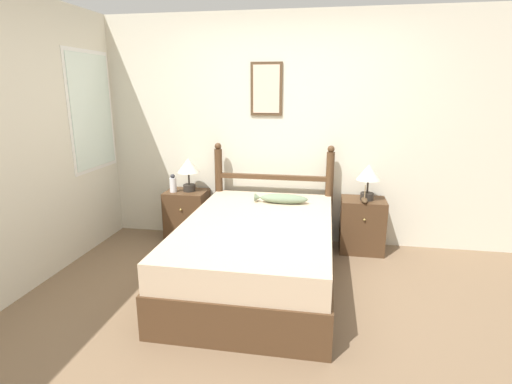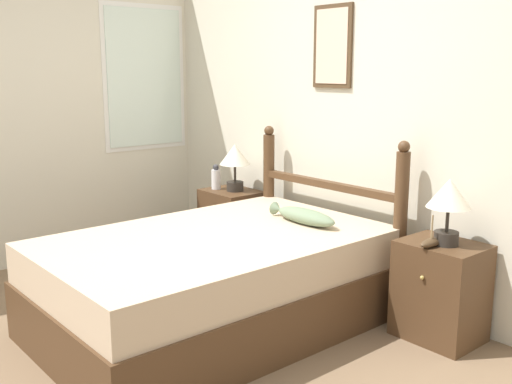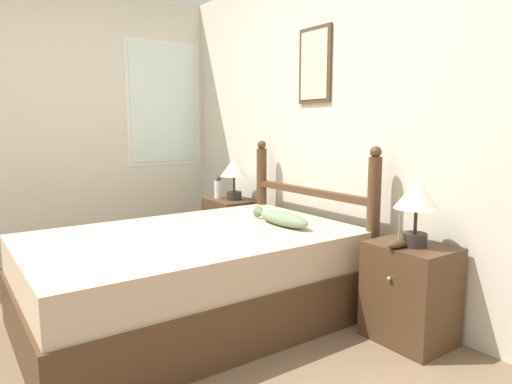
# 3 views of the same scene
# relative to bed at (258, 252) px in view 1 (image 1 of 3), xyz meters

# --- Properties ---
(ground_plane) EXTENTS (16.00, 16.00, 0.00)m
(ground_plane) POSITION_rel_bed_xyz_m (0.14, -0.56, -0.29)
(ground_plane) COLOR #7A6047
(wall_back) EXTENTS (6.40, 0.08, 2.55)m
(wall_back) POSITION_rel_bed_xyz_m (0.14, 1.17, 0.99)
(wall_back) COLOR beige
(wall_back) RESTS_ON ground_plane
(wall_left) EXTENTS (0.08, 6.40, 2.55)m
(wall_left) POSITION_rel_bed_xyz_m (-1.99, -0.54, 0.99)
(wall_left) COLOR beige
(wall_left) RESTS_ON ground_plane
(bed) EXTENTS (1.35, 2.10, 0.59)m
(bed) POSITION_rel_bed_xyz_m (0.00, 0.00, 0.00)
(bed) COLOR #4C331E
(bed) RESTS_ON ground_plane
(headboard) EXTENTS (1.35, 0.09, 1.15)m
(headboard) POSITION_rel_bed_xyz_m (0.00, 1.00, 0.31)
(headboard) COLOR #4C331E
(headboard) RESTS_ON ground_plane
(nightstand_left) EXTENTS (0.47, 0.40, 0.59)m
(nightstand_left) POSITION_rel_bed_xyz_m (-1.00, 0.92, 0.00)
(nightstand_left) COLOR #4C331E
(nightstand_left) RESTS_ON ground_plane
(nightstand_right) EXTENTS (0.47, 0.40, 0.59)m
(nightstand_right) POSITION_rel_bed_xyz_m (1.00, 0.92, 0.00)
(nightstand_right) COLOR #4C331E
(nightstand_right) RESTS_ON ground_plane
(table_lamp_left) EXTENTS (0.25, 0.25, 0.39)m
(table_lamp_left) POSITION_rel_bed_xyz_m (-0.96, 0.93, 0.57)
(table_lamp_left) COLOR #2D2823
(table_lamp_left) RESTS_ON nightstand_left
(table_lamp_right) EXTENTS (0.25, 0.25, 0.39)m
(table_lamp_right) POSITION_rel_bed_xyz_m (1.03, 0.90, 0.57)
(table_lamp_right) COLOR #2D2823
(table_lamp_right) RESTS_ON nightstand_right
(bottle) EXTENTS (0.08, 0.08, 0.21)m
(bottle) POSITION_rel_bed_xyz_m (-1.13, 0.86, 0.39)
(bottle) COLOR white
(bottle) RESTS_ON nightstand_left
(model_boat) EXTENTS (0.07, 0.19, 0.19)m
(model_boat) POSITION_rel_bed_xyz_m (1.00, 0.80, 0.32)
(model_boat) COLOR #4C3823
(model_boat) RESTS_ON nightstand_right
(fish_pillow) EXTENTS (0.55, 0.15, 0.10)m
(fish_pillow) POSITION_rel_bed_xyz_m (0.15, 0.62, 0.35)
(fish_pillow) COLOR gray
(fish_pillow) RESTS_ON bed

